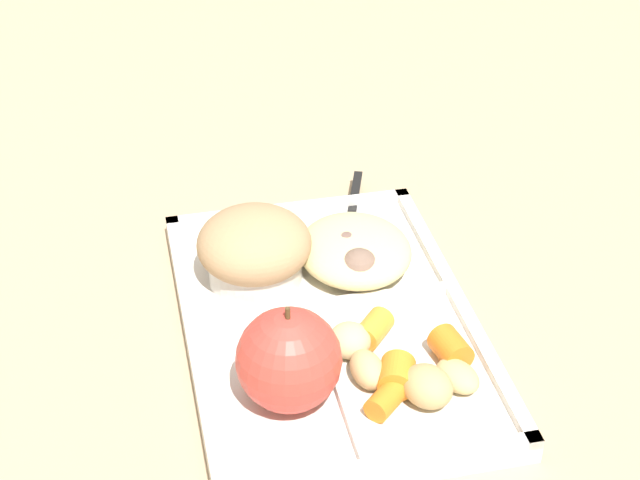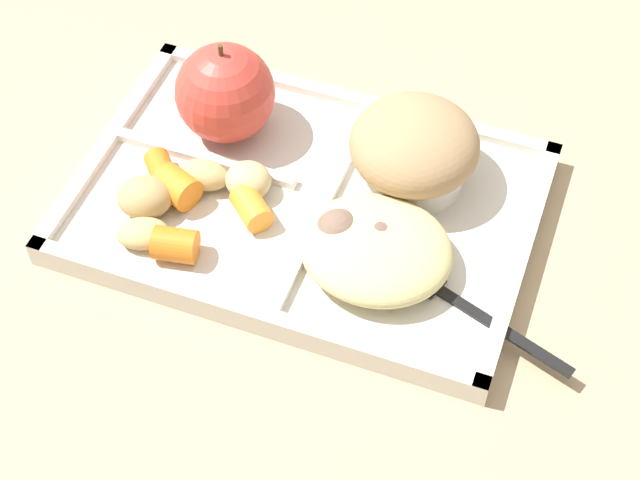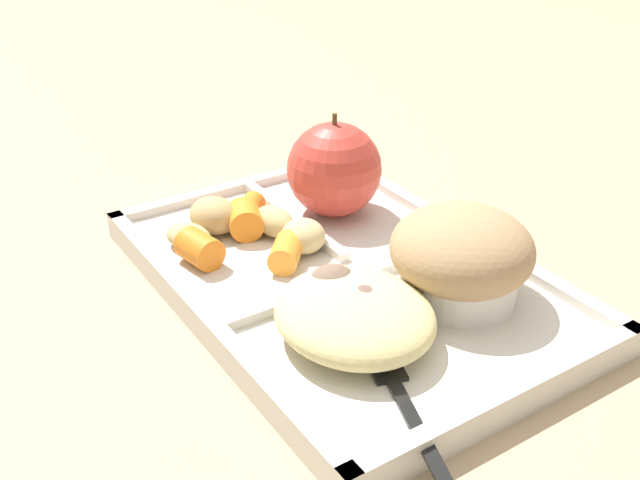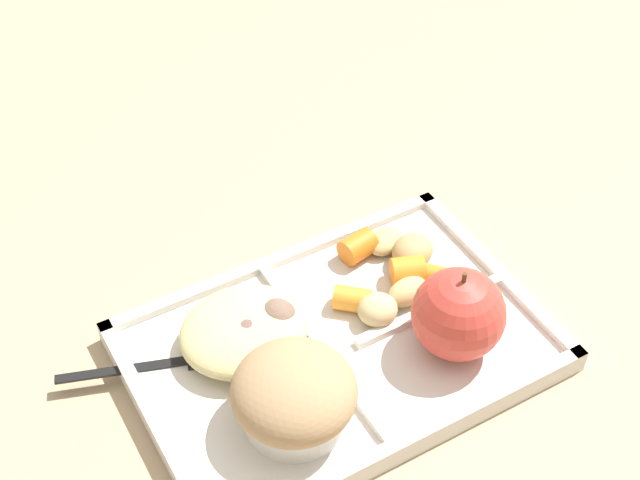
% 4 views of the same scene
% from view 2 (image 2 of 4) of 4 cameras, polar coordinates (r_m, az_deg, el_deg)
% --- Properties ---
extents(ground, '(6.00, 6.00, 0.00)m').
position_cam_2_polar(ground, '(0.75, -0.84, 1.60)').
color(ground, tan).
extents(lunch_tray, '(0.33, 0.22, 0.02)m').
position_cam_2_polar(lunch_tray, '(0.74, -0.88, 2.00)').
color(lunch_tray, silver).
rests_on(lunch_tray, ground).
extents(green_apple, '(0.07, 0.07, 0.08)m').
position_cam_2_polar(green_apple, '(0.76, -5.36, 8.22)').
color(green_apple, '#C63D33').
rests_on(green_apple, lunch_tray).
extents(bran_muffin, '(0.09, 0.09, 0.06)m').
position_cam_2_polar(bran_muffin, '(0.73, 5.29, 5.06)').
color(bran_muffin, silver).
rests_on(bran_muffin, lunch_tray).
extents(carrot_slice_large, '(0.03, 0.03, 0.02)m').
position_cam_2_polar(carrot_slice_large, '(0.75, -8.90, 3.94)').
color(carrot_slice_large, orange).
rests_on(carrot_slice_large, lunch_tray).
extents(carrot_slice_center, '(0.04, 0.03, 0.03)m').
position_cam_2_polar(carrot_slice_center, '(0.73, -8.03, 2.96)').
color(carrot_slice_center, orange).
rests_on(carrot_slice_center, lunch_tray).
extents(carrot_slice_diagonal, '(0.04, 0.04, 0.02)m').
position_cam_2_polar(carrot_slice_diagonal, '(0.72, -3.87, 1.81)').
color(carrot_slice_diagonal, orange).
rests_on(carrot_slice_diagonal, lunch_tray).
extents(carrot_slice_back, '(0.03, 0.03, 0.02)m').
position_cam_2_polar(carrot_slice_back, '(0.70, -8.13, -0.27)').
color(carrot_slice_back, orange).
rests_on(carrot_slice_back, lunch_tray).
extents(potato_chunk_wedge, '(0.04, 0.04, 0.02)m').
position_cam_2_polar(potato_chunk_wedge, '(0.72, -9.91, 0.37)').
color(potato_chunk_wedge, tan).
rests_on(potato_chunk_wedge, lunch_tray).
extents(potato_chunk_small, '(0.04, 0.03, 0.02)m').
position_cam_2_polar(potato_chunk_small, '(0.74, -6.56, 3.65)').
color(potato_chunk_small, tan).
rests_on(potato_chunk_small, lunch_tray).
extents(potato_chunk_golden, '(0.05, 0.05, 0.03)m').
position_cam_2_polar(potato_chunk_golden, '(0.73, -9.81, 2.38)').
color(potato_chunk_golden, tan).
rests_on(potato_chunk_golden, lunch_tray).
extents(potato_chunk_large, '(0.04, 0.03, 0.02)m').
position_cam_2_polar(potato_chunk_large, '(0.73, -4.05, 3.35)').
color(potato_chunk_large, tan).
rests_on(potato_chunk_large, lunch_tray).
extents(egg_noodle_pile, '(0.11, 0.09, 0.03)m').
position_cam_2_polar(egg_noodle_pile, '(0.69, 3.16, -0.53)').
color(egg_noodle_pile, '#D6C684').
rests_on(egg_noodle_pile, lunch_tray).
extents(meatball_center, '(0.03, 0.03, 0.03)m').
position_cam_2_polar(meatball_center, '(0.69, 1.06, 0.36)').
color(meatball_center, '#755B4C').
rests_on(meatball_center, lunch_tray).
extents(meatball_side, '(0.03, 0.03, 0.03)m').
position_cam_2_polar(meatball_side, '(0.69, 3.35, -0.12)').
color(meatball_side, brown).
rests_on(meatball_side, lunch_tray).
extents(plastic_fork, '(0.16, 0.07, 0.00)m').
position_cam_2_polar(plastic_fork, '(0.69, 7.44, -3.27)').
color(plastic_fork, black).
rests_on(plastic_fork, lunch_tray).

